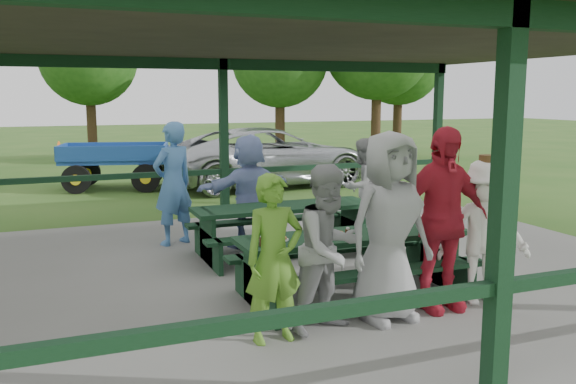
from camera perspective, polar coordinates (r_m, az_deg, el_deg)
name	(u,v)px	position (r m, az deg, el deg)	size (l,w,h in m)	color
ground	(302,277)	(8.33, 1.33, -7.94)	(90.00, 90.00, 0.00)	#2B581B
concrete_slab	(302,273)	(8.32, 1.33, -7.61)	(10.00, 8.00, 0.10)	slate
pavilion_structure	(303,37)	(8.00, 1.42, 14.31)	(10.60, 8.60, 3.24)	black
picnic_table_near	(353,256)	(7.18, 6.10, -5.96)	(2.76, 1.39, 0.75)	black
picnic_table_far	(284,224)	(8.92, -0.41, -2.97)	(2.64, 1.39, 0.75)	black
table_setting	(369,229)	(7.23, 7.56, -3.43)	(2.39, 0.45, 0.10)	white
contestant_green	(274,259)	(5.78, -1.30, -6.26)	(0.59, 0.39, 1.62)	#5B952A
contestant_grey_left	(330,249)	(6.04, 3.92, -5.32)	(0.81, 0.63, 1.68)	#969799
contestant_grey_mid	(389,227)	(6.37, 9.42, -3.25)	(0.97, 0.63, 1.98)	#949496
contestant_red	(441,219)	(6.79, 14.11, -2.50)	(1.18, 0.49, 2.01)	red
contestant_white_fedora	(484,232)	(7.17, 17.85, -3.59)	(1.19, 0.91, 1.69)	white
spectator_lblue	(249,190)	(9.44, -3.69, 0.15)	(1.62, 0.52, 1.75)	#889CD2
spectator_blue	(173,184)	(9.69, -10.70, 0.78)	(0.71, 0.46, 1.94)	#4578B4
spectator_grey	(363,187)	(10.24, 6.99, 0.46)	(0.79, 0.62, 1.63)	#939396
pickup_truck	(270,157)	(16.48, -1.73, 3.32)	(2.62, 5.69, 1.58)	silver
farm_trailer	(115,165)	(16.56, -15.88, 2.45)	(3.67, 2.12, 1.27)	navy
tree_left	(88,57)	(24.34, -18.17, 11.89)	(3.62, 3.62, 5.66)	#352115
tree_mid	(280,60)	(22.61, -0.76, 12.27)	(3.51, 3.51, 5.48)	#352115
tree_right	(378,46)	(23.15, 8.38, 13.37)	(3.98, 3.98, 6.23)	#352115
tree_far_right	(399,61)	(25.57, 10.34, 11.98)	(3.60, 3.60, 5.62)	#352115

